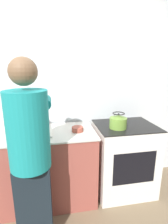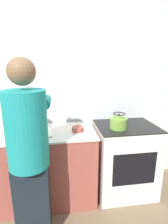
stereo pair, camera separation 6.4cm
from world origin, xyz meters
name	(u,v)px [view 2 (the right image)]	position (x,y,z in m)	size (l,w,h in m)	color
ground_plane	(61,214)	(0.00, 0.00, 0.00)	(12.00, 12.00, 0.00)	#7A664C
wall_back	(56,94)	(0.00, 0.69, 1.30)	(8.00, 0.05, 2.60)	silver
counter	(26,168)	(-0.40, 0.31, 0.46)	(1.70, 0.65, 0.91)	#9E4C42
oven	(124,159)	(0.87, 0.31, 0.47)	(0.75, 0.62, 0.94)	silver
person	(29,151)	(-0.25, -0.21, 0.94)	(0.40, 0.63, 1.74)	black
cutting_board	(36,133)	(-0.24, 0.25, 0.92)	(0.36, 0.26, 0.02)	silver
knife	(33,134)	(-0.27, 0.21, 0.93)	(0.23, 0.09, 0.01)	silver
kettle	(119,122)	(0.73, 0.23, 1.02)	(0.21, 0.21, 0.19)	olive
bowl_prep	(78,129)	(0.24, 0.27, 0.94)	(0.14, 0.14, 0.05)	#9E4738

